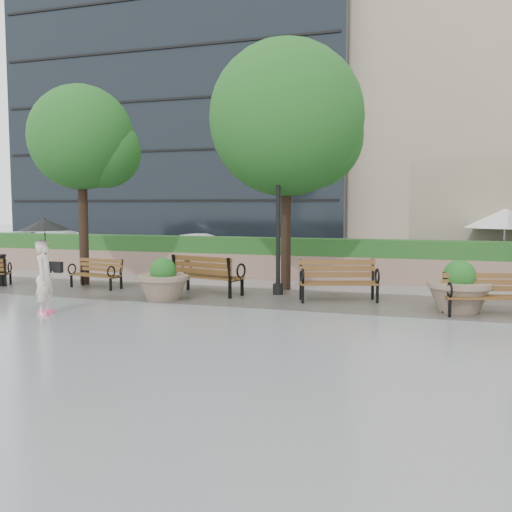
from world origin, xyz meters
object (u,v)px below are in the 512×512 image
(lamppost, at_px, (278,226))
(car_right, at_px, (204,250))
(bench_2, at_px, (208,283))
(car_left, at_px, (67,246))
(bench_4, at_px, (484,304))
(planter_left, at_px, (163,284))
(pedestrian, at_px, (45,257))
(bench_1, at_px, (96,280))
(planter_right, at_px, (459,292))
(bench_3, at_px, (338,289))

(lamppost, distance_m, car_right, 8.03)
(bench_2, height_order, car_left, car_left)
(car_right, bearing_deg, car_left, 83.89)
(bench_4, bearing_deg, car_right, 127.49)
(car_left, distance_m, car_right, 6.55)
(planter_left, relative_size, car_right, 0.34)
(pedestrian, bearing_deg, car_right, -9.24)
(lamppost, bearing_deg, car_left, 150.86)
(bench_1, bearing_deg, bench_4, 4.29)
(planter_right, bearing_deg, car_left, 154.71)
(planter_right, relative_size, pedestrian, 0.67)
(bench_2, distance_m, planter_right, 6.44)
(lamppost, bearing_deg, bench_2, -163.04)
(car_right, relative_size, pedestrian, 1.84)
(bench_4, height_order, pedestrian, pedestrian)
(bench_1, relative_size, planter_right, 1.18)
(lamppost, relative_size, pedestrian, 2.01)
(planter_left, bearing_deg, pedestrian, -122.88)
(bench_2, bearing_deg, bench_1, 14.16)
(planter_right, bearing_deg, planter_left, -175.36)
(planter_right, xyz_separation_m, pedestrian, (-8.73, -3.06, 0.82))
(bench_3, height_order, car_right, car_right)
(bench_1, relative_size, bench_3, 0.81)
(bench_3, relative_size, bench_4, 1.14)
(car_left, distance_m, pedestrian, 12.89)
(lamppost, distance_m, pedestrian, 5.97)
(bench_4, bearing_deg, planter_right, 135.94)
(bench_3, xyz_separation_m, planter_right, (2.84, -0.57, 0.15))
(bench_2, bearing_deg, planter_left, 74.93)
(lamppost, bearing_deg, bench_4, -16.25)
(bench_1, distance_m, bench_4, 10.54)
(car_left, bearing_deg, car_right, -91.73)
(bench_3, distance_m, car_left, 14.91)
(car_left, xyz_separation_m, car_right, (6.55, -0.09, -0.03))
(car_right, bearing_deg, bench_4, -133.20)
(planter_left, xyz_separation_m, lamppost, (2.54, 1.77, 1.45))
(bench_3, relative_size, car_left, 0.45)
(bench_3, height_order, planter_left, planter_left)
(lamppost, bearing_deg, car_right, 127.78)
(bench_4, xyz_separation_m, pedestrian, (-9.25, -2.77, 1.01))
(planter_right, distance_m, car_left, 17.70)
(pedestrian, bearing_deg, lamppost, -57.37)
(bench_4, xyz_separation_m, planter_right, (-0.52, 0.29, 0.19))
(bench_2, relative_size, planter_right, 1.48)
(pedestrian, bearing_deg, planter_left, -46.01)
(bench_1, bearing_deg, bench_2, 8.55)
(planter_right, bearing_deg, lamppost, 165.40)
(planter_right, bearing_deg, car_right, 141.68)
(planter_right, xyz_separation_m, lamppost, (-4.59, 1.20, 1.41))
(planter_left, xyz_separation_m, car_right, (-2.32, 8.05, 0.21))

